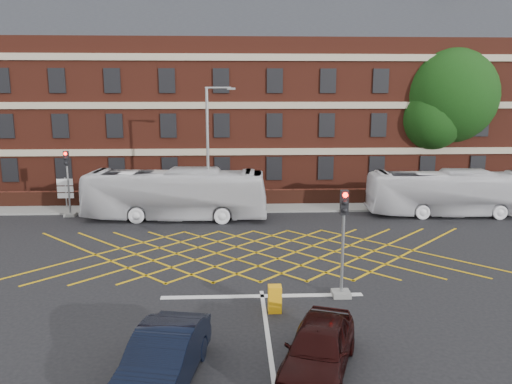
{
  "coord_description": "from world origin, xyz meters",
  "views": [
    {
      "loc": [
        -1.05,
        -22.02,
        7.9
      ],
      "look_at": [
        -0.03,
        1.5,
        3.22
      ],
      "focal_mm": 35.0,
      "sensor_mm": 36.0,
      "label": 1
    }
  ],
  "objects_px": {
    "traffic_light_near": "(343,254)",
    "deciduous_tree": "(447,103)",
    "car_navy": "(163,359)",
    "street_lamp": "(209,176)",
    "bus_right": "(450,193)",
    "utility_cabinet": "(275,299)",
    "car_maroon": "(319,347)",
    "direction_signs": "(65,189)",
    "traffic_light_far": "(69,190)",
    "bus_left": "(176,194)"
  },
  "relations": [
    {
      "from": "traffic_light_near",
      "to": "deciduous_tree",
      "type": "bearing_deg",
      "value": 58.89
    },
    {
      "from": "car_navy",
      "to": "street_lamp",
      "type": "bearing_deg",
      "value": 99.18
    },
    {
      "from": "deciduous_tree",
      "to": "street_lamp",
      "type": "height_order",
      "value": "deciduous_tree"
    },
    {
      "from": "bus_right",
      "to": "utility_cabinet",
      "type": "height_order",
      "value": "bus_right"
    },
    {
      "from": "car_maroon",
      "to": "street_lamp",
      "type": "bearing_deg",
      "value": 122.31
    },
    {
      "from": "street_lamp",
      "to": "utility_cabinet",
      "type": "height_order",
      "value": "street_lamp"
    },
    {
      "from": "traffic_light_near",
      "to": "street_lamp",
      "type": "bearing_deg",
      "value": 114.43
    },
    {
      "from": "direction_signs",
      "to": "traffic_light_far",
      "type": "bearing_deg",
      "value": -66.21
    },
    {
      "from": "street_lamp",
      "to": "direction_signs",
      "type": "relative_size",
      "value": 3.76
    },
    {
      "from": "street_lamp",
      "to": "utility_cabinet",
      "type": "bearing_deg",
      "value": -77.8
    },
    {
      "from": "traffic_light_near",
      "to": "utility_cabinet",
      "type": "bearing_deg",
      "value": -154.48
    },
    {
      "from": "car_maroon",
      "to": "traffic_light_near",
      "type": "distance_m",
      "value": 5.74
    },
    {
      "from": "bus_right",
      "to": "street_lamp",
      "type": "relative_size",
      "value": 1.29
    },
    {
      "from": "bus_right",
      "to": "deciduous_tree",
      "type": "xyz_separation_m",
      "value": [
        2.74,
        7.98,
        5.68
      ]
    },
    {
      "from": "bus_left",
      "to": "car_maroon",
      "type": "relative_size",
      "value": 2.64
    },
    {
      "from": "car_navy",
      "to": "car_maroon",
      "type": "height_order",
      "value": "car_navy"
    },
    {
      "from": "street_lamp",
      "to": "utility_cabinet",
      "type": "relative_size",
      "value": 8.27
    },
    {
      "from": "bus_right",
      "to": "direction_signs",
      "type": "relative_size",
      "value": 4.85
    },
    {
      "from": "bus_left",
      "to": "direction_signs",
      "type": "height_order",
      "value": "bus_left"
    },
    {
      "from": "bus_left",
      "to": "utility_cabinet",
      "type": "relative_size",
      "value": 11.56
    },
    {
      "from": "bus_left",
      "to": "deciduous_tree",
      "type": "bearing_deg",
      "value": -64.32
    },
    {
      "from": "bus_right",
      "to": "car_maroon",
      "type": "height_order",
      "value": "bus_right"
    },
    {
      "from": "bus_right",
      "to": "deciduous_tree",
      "type": "height_order",
      "value": "deciduous_tree"
    },
    {
      "from": "car_navy",
      "to": "utility_cabinet",
      "type": "xyz_separation_m",
      "value": [
        3.44,
        4.53,
        -0.27
      ]
    },
    {
      "from": "bus_right",
      "to": "direction_signs",
      "type": "distance_m",
      "value": 25.9
    },
    {
      "from": "car_navy",
      "to": "deciduous_tree",
      "type": "relative_size",
      "value": 0.41
    },
    {
      "from": "bus_left",
      "to": "bus_right",
      "type": "xyz_separation_m",
      "value": [
        17.81,
        0.21,
        -0.12
      ]
    },
    {
      "from": "deciduous_tree",
      "to": "traffic_light_far",
      "type": "relative_size",
      "value": 2.7
    },
    {
      "from": "car_maroon",
      "to": "traffic_light_near",
      "type": "height_order",
      "value": "traffic_light_near"
    },
    {
      "from": "bus_left",
      "to": "bus_right",
      "type": "distance_m",
      "value": 17.81
    },
    {
      "from": "traffic_light_far",
      "to": "street_lamp",
      "type": "height_order",
      "value": "street_lamp"
    },
    {
      "from": "direction_signs",
      "to": "bus_right",
      "type": "bearing_deg",
      "value": -6.45
    },
    {
      "from": "traffic_light_far",
      "to": "direction_signs",
      "type": "height_order",
      "value": "traffic_light_far"
    },
    {
      "from": "direction_signs",
      "to": "utility_cabinet",
      "type": "relative_size",
      "value": 2.2
    },
    {
      "from": "deciduous_tree",
      "to": "direction_signs",
      "type": "bearing_deg",
      "value": -169.91
    },
    {
      "from": "traffic_light_far",
      "to": "direction_signs",
      "type": "relative_size",
      "value": 1.94
    },
    {
      "from": "street_lamp",
      "to": "traffic_light_far",
      "type": "bearing_deg",
      "value": 173.54
    },
    {
      "from": "car_maroon",
      "to": "traffic_light_near",
      "type": "bearing_deg",
      "value": 91.28
    },
    {
      "from": "bus_right",
      "to": "car_navy",
      "type": "relative_size",
      "value": 2.28
    },
    {
      "from": "deciduous_tree",
      "to": "street_lamp",
      "type": "distance_m",
      "value": 20.61
    },
    {
      "from": "car_navy",
      "to": "traffic_light_near",
      "type": "distance_m",
      "value": 8.56
    },
    {
      "from": "bus_right",
      "to": "direction_signs",
      "type": "xyz_separation_m",
      "value": [
        -25.74,
        2.91,
        -0.11
      ]
    },
    {
      "from": "direction_signs",
      "to": "bus_left",
      "type": "bearing_deg",
      "value": -21.47
    },
    {
      "from": "traffic_light_near",
      "to": "bus_right",
      "type": "bearing_deg",
      "value": 52.62
    },
    {
      "from": "car_navy",
      "to": "direction_signs",
      "type": "bearing_deg",
      "value": 124.47
    },
    {
      "from": "car_maroon",
      "to": "traffic_light_far",
      "type": "distance_m",
      "value": 23.19
    },
    {
      "from": "bus_left",
      "to": "car_navy",
      "type": "distance_m",
      "value": 18.67
    },
    {
      "from": "car_maroon",
      "to": "utility_cabinet",
      "type": "relative_size",
      "value": 4.37
    },
    {
      "from": "traffic_light_near",
      "to": "direction_signs",
      "type": "distance_m",
      "value": 22.42
    },
    {
      "from": "traffic_light_far",
      "to": "utility_cabinet",
      "type": "bearing_deg",
      "value": -51.01
    }
  ]
}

